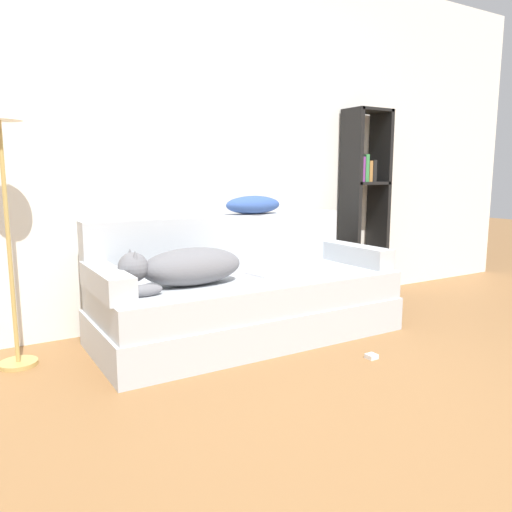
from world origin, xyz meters
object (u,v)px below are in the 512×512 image
object	(u,v)px
couch	(249,307)
laptop	(274,272)
dog	(185,267)
power_adapter	(372,356)
throw_pillow	(253,205)
bookshelf	(364,195)
floor_lamp	(0,138)

from	to	relation	value
couch	laptop	distance (m)	0.29
couch	dog	size ratio (longest dim) A/B	2.61
couch	laptop	size ratio (longest dim) A/B	5.40
laptop	power_adapter	xyz separation A→B (m)	(0.22, -0.72, -0.41)
dog	throw_pillow	bearing A→B (deg)	28.74
bookshelf	floor_lamp	world-z (taller)	bookshelf
laptop	bookshelf	distance (m)	1.38
dog	floor_lamp	xyz separation A→B (m)	(-0.92, 0.29, 0.74)
throw_pillow	power_adapter	distance (m)	1.37
dog	throw_pillow	world-z (taller)	throw_pillow
bookshelf	power_adapter	distance (m)	1.77
dog	bookshelf	world-z (taller)	bookshelf
throw_pillow	floor_lamp	xyz separation A→B (m)	(-1.63, -0.10, 0.41)
laptop	bookshelf	bearing A→B (deg)	10.88
laptop	throw_pillow	world-z (taller)	throw_pillow
laptop	bookshelf	xyz separation A→B (m)	(1.22, 0.44, 0.48)
throw_pillow	bookshelf	size ratio (longest dim) A/B	0.27
couch	floor_lamp	xyz separation A→B (m)	(-1.38, 0.24, 1.07)
couch	dog	xyz separation A→B (m)	(-0.47, -0.05, 0.33)
couch	floor_lamp	bearing A→B (deg)	170.15
throw_pillow	floor_lamp	bearing A→B (deg)	-176.40
couch	floor_lamp	size ratio (longest dim) A/B	1.30
couch	floor_lamp	distance (m)	1.76
laptop	floor_lamp	distance (m)	1.81
bookshelf	power_adapter	xyz separation A→B (m)	(-1.00, -1.16, -0.89)
bookshelf	power_adapter	world-z (taller)	bookshelf
dog	power_adapter	xyz separation A→B (m)	(0.88, -0.68, -0.52)
laptop	power_adapter	bearing A→B (deg)	-81.91
dog	laptop	xyz separation A→B (m)	(0.66, 0.04, -0.11)
laptop	couch	bearing A→B (deg)	169.98
floor_lamp	power_adapter	size ratio (longest dim) A/B	25.67
couch	bookshelf	xyz separation A→B (m)	(1.42, 0.44, 0.70)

